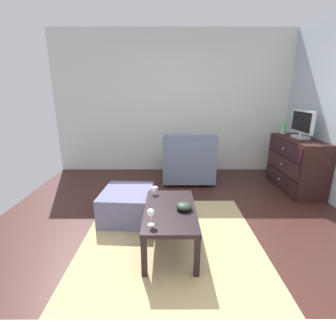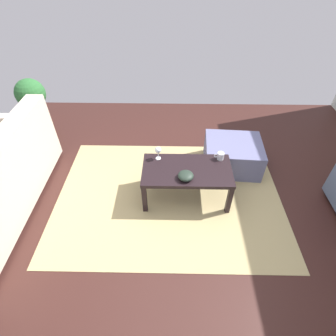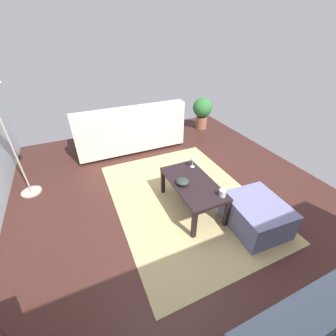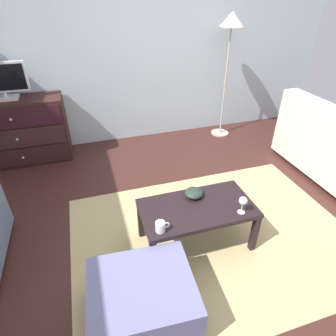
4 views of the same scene
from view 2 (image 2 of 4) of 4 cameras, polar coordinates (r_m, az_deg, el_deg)
ground_plane at (r=3.01m, az=4.01°, el=-9.23°), size 5.95×4.84×0.05m
area_rug at (r=3.12m, az=0.22°, el=-5.98°), size 2.60×1.90×0.01m
coffee_table at (r=2.86m, az=4.12°, el=-1.04°), size 0.97×0.51×0.42m
wine_glass at (r=2.88m, az=-2.17°, el=3.87°), size 0.07×0.07×0.16m
mug at (r=2.97m, az=11.31°, el=2.58°), size 0.11×0.08×0.08m
bowl_decorative at (r=2.70m, az=3.88°, el=-1.68°), size 0.16×0.16×0.07m
ottoman at (r=3.48m, az=13.82°, el=2.75°), size 0.74×0.64×0.37m
potted_plant at (r=4.63m, az=-27.52°, el=13.45°), size 0.44×0.44×0.72m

